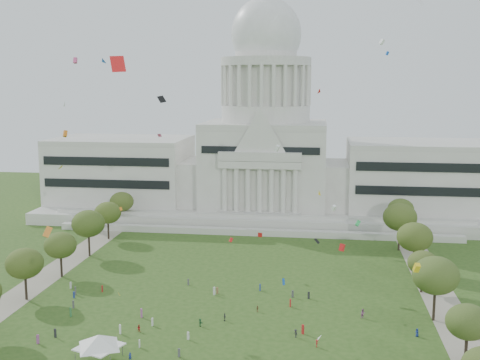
{
  "coord_description": "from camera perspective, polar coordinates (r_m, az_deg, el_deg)",
  "views": [
    {
      "loc": [
        20.45,
        -104.86,
        48.76
      ],
      "look_at": [
        0.0,
        45.0,
        24.0
      ],
      "focal_mm": 45.0,
      "sensor_mm": 36.0,
      "label": 1
    }
  ],
  "objects": [
    {
      "name": "row_tree_r_1",
      "position": [
        113.95,
        20.78,
        -12.48
      ],
      "size": [
        7.58,
        7.58,
        10.78
      ],
      "color": "black",
      "rests_on": "ground"
    },
    {
      "name": "person_5",
      "position": [
        124.74,
        -3.78,
        -13.33
      ],
      "size": [
        1.45,
        1.53,
        1.63
      ],
      "primitive_type": "imported",
      "rotation": [
        0.0,
        0.0,
        2.29
      ],
      "color": "#33723F",
      "rests_on": "ground"
    },
    {
      "name": "event_tent",
      "position": [
        111.51,
        -13.24,
        -14.59
      ],
      "size": [
        12.1,
        12.1,
        5.24
      ],
      "color": "#4C4C4C",
      "rests_on": "ground"
    },
    {
      "name": "row_tree_r_3",
      "position": [
        147.4,
        16.94,
        -7.54
      ],
      "size": [
        7.01,
        7.01,
        9.98
      ],
      "color": "black",
      "rests_on": "ground"
    },
    {
      "name": "path_left",
      "position": [
        158.9,
        -18.42,
        -9.06
      ],
      "size": [
        8.0,
        160.0,
        0.04
      ],
      "primitive_type": "cube",
      "color": "gray",
      "rests_on": "ground"
    },
    {
      "name": "person_3",
      "position": [
        120.04,
        5.29,
        -14.28
      ],
      "size": [
        1.09,
        1.16,
        1.63
      ],
      "primitive_type": "imported",
      "rotation": [
        0.0,
        0.0,
        5.4
      ],
      "color": "#26262B",
      "rests_on": "ground"
    },
    {
      "name": "row_tree_l_6",
      "position": [
        209.3,
        -11.16,
        -2.04
      ],
      "size": [
        8.19,
        8.19,
        11.64
      ],
      "color": "black",
      "rests_on": "ground"
    },
    {
      "name": "person_8",
      "position": [
        123.69,
        -9.57,
        -13.68
      ],
      "size": [
        0.74,
        0.47,
        1.48
      ],
      "primitive_type": "imported",
      "rotation": [
        0.0,
        0.0,
        3.1
      ],
      "color": "#B21E1E",
      "rests_on": "ground"
    },
    {
      "name": "row_tree_r_5",
      "position": [
        180.78,
        14.93,
        -3.43
      ],
      "size": [
        9.82,
        9.82,
        13.96
      ],
      "color": "black",
      "rests_on": "ground"
    },
    {
      "name": "row_tree_l_5",
      "position": [
        192.01,
        -12.43,
        -3.05
      ],
      "size": [
        8.33,
        8.33,
        11.85
      ],
      "color": "black",
      "rests_on": "ground"
    },
    {
      "name": "person_0",
      "position": [
        124.77,
        16.45,
        -13.7
      ],
      "size": [
        0.92,
        0.93,
        1.62
      ],
      "primitive_type": "imported",
      "rotation": [
        0.0,
        0.0,
        5.48
      ],
      "color": "navy",
      "rests_on": "ground"
    },
    {
      "name": "path_right",
      "position": [
        146.02,
        18.5,
        -10.7
      ],
      "size": [
        8.0,
        160.0,
        0.04
      ],
      "primitive_type": "cube",
      "color": "gray",
      "rests_on": "ground"
    },
    {
      "name": "distant_crowd",
      "position": [
        132.37,
        -7.59,
        -12.0
      ],
      "size": [
        57.0,
        38.42,
        1.95
      ],
      "color": "#994C8C",
      "rests_on": "ground"
    },
    {
      "name": "row_tree_r_4",
      "position": [
        161.69,
        16.24,
        -5.21
      ],
      "size": [
        9.19,
        9.19,
        13.06
      ],
      "color": "black",
      "rests_on": "ground"
    },
    {
      "name": "row_tree_r_6",
      "position": [
        198.78,
        14.99,
        -2.71
      ],
      "size": [
        8.42,
        8.42,
        11.97
      ],
      "color": "black",
      "rests_on": "ground"
    },
    {
      "name": "person_9",
      "position": [
        116.57,
        7.31,
        -15.11
      ],
      "size": [
        0.72,
        1.05,
        1.48
      ],
      "primitive_type": "imported",
      "rotation": [
        0.0,
        0.0,
        1.32
      ],
      "color": "#B21E1E",
      "rests_on": "ground"
    },
    {
      "name": "row_tree_l_4",
      "position": [
        174.5,
        -14.19,
        -4.03
      ],
      "size": [
        9.29,
        9.29,
        13.21
      ],
      "color": "black",
      "rests_on": "ground"
    },
    {
      "name": "person_4",
      "position": [
        127.1,
        -1.46,
        -12.86
      ],
      "size": [
        0.91,
        1.11,
        1.67
      ],
      "primitive_type": "imported",
      "rotation": [
        0.0,
        0.0,
        5.17
      ],
      "color": "#4C4C51",
      "rests_on": "ground"
    },
    {
      "name": "kite_swarm",
      "position": [
        115.6,
        -1.03,
        -0.18
      ],
      "size": [
        91.3,
        101.15,
        57.05
      ],
      "color": "blue",
      "rests_on": "ground"
    },
    {
      "name": "person_7",
      "position": [
        112.45,
        -10.39,
        -16.13
      ],
      "size": [
        0.68,
        0.65,
        1.51
      ],
      "primitive_type": "imported",
      "rotation": [
        0.0,
        0.0,
        3.78
      ],
      "color": "navy",
      "rests_on": "ground"
    },
    {
      "name": "capitol",
      "position": [
        220.99,
        2.41,
        2.41
      ],
      "size": [
        160.0,
        64.5,
        91.3
      ],
      "color": "#B8B5AC",
      "rests_on": "ground"
    },
    {
      "name": "person_2",
      "position": [
        130.87,
        11.59,
        -12.3
      ],
      "size": [
        1.15,
        1.02,
        2.01
      ],
      "primitive_type": "imported",
      "rotation": [
        0.0,
        0.0,
        0.55
      ],
      "color": "#994C8C",
      "rests_on": "ground"
    },
    {
      "name": "row_tree_l_3",
      "position": [
        158.33,
        -16.67,
        -5.94
      ],
      "size": [
        8.12,
        8.12,
        11.55
      ],
      "color": "black",
      "rests_on": "ground"
    },
    {
      "name": "ground",
      "position": [
        117.44,
        -3.08,
        -15.25
      ],
      "size": [
        400.0,
        400.0,
        0.0
      ],
      "primitive_type": "plane",
      "color": "#2B4C18",
      "rests_on": "ground"
    },
    {
      "name": "person_10",
      "position": [
        131.74,
        1.66,
        -12.1
      ],
      "size": [
        0.77,
        0.95,
        1.42
      ],
      "primitive_type": "imported",
      "rotation": [
        0.0,
        0.0,
        1.13
      ],
      "color": "olive",
      "rests_on": "ground"
    },
    {
      "name": "row_tree_l_2",
      "position": [
        144.34,
        -19.75,
        -7.46
      ],
      "size": [
        8.42,
        8.42,
        11.97
      ],
      "color": "black",
      "rests_on": "ground"
    },
    {
      "name": "row_tree_r_2",
      "position": [
        130.56,
        18.07,
        -8.6
      ],
      "size": [
        9.55,
        9.55,
        13.58
      ],
      "color": "black",
      "rests_on": "ground"
    }
  ]
}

